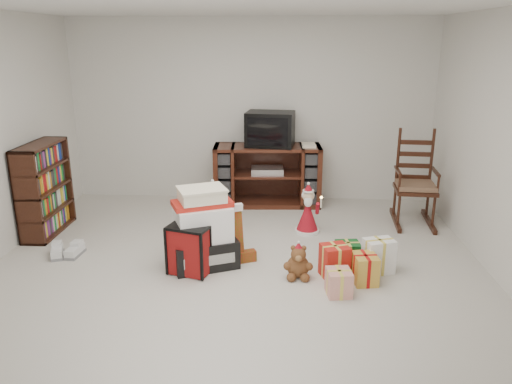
# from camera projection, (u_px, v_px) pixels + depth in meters

# --- Properties ---
(room) EXTENTS (5.01, 5.01, 2.51)m
(room) POSITION_uv_depth(u_px,v_px,m) (233.00, 150.00, 4.51)
(room) COLOR beige
(room) RESTS_ON ground
(tv_stand) EXTENTS (1.47, 0.59, 0.83)m
(tv_stand) POSITION_uv_depth(u_px,v_px,m) (267.00, 175.00, 6.85)
(tv_stand) COLOR #492114
(tv_stand) RESTS_ON floor
(bookshelf) EXTENTS (0.29, 0.88, 1.07)m
(bookshelf) POSITION_uv_depth(u_px,v_px,m) (45.00, 190.00, 5.82)
(bookshelf) COLOR #391A0F
(bookshelf) RESTS_ON floor
(rocking_chair) EXTENTS (0.54, 0.83, 1.21)m
(rocking_chair) POSITION_uv_depth(u_px,v_px,m) (414.00, 190.00, 6.19)
(rocking_chair) COLOR #391A0F
(rocking_chair) RESTS_ON floor
(gift_pile) EXTENTS (0.77, 0.68, 0.80)m
(gift_pile) POSITION_uv_depth(u_px,v_px,m) (203.00, 233.00, 5.00)
(gift_pile) COLOR black
(gift_pile) RESTS_ON floor
(red_suitcase) EXTENTS (0.42, 0.30, 0.58)m
(red_suitcase) POSITION_uv_depth(u_px,v_px,m) (189.00, 250.00, 4.83)
(red_suitcase) COLOR maroon
(red_suitcase) RESTS_ON floor
(stocking) EXTENTS (0.32, 0.23, 0.62)m
(stocking) POSITION_uv_depth(u_px,v_px,m) (232.00, 234.00, 5.08)
(stocking) COLOR #0E650B
(stocking) RESTS_ON floor
(teddy_bear) EXTENTS (0.22, 0.19, 0.33)m
(teddy_bear) POSITION_uv_depth(u_px,v_px,m) (298.00, 263.00, 4.80)
(teddy_bear) COLOR brown
(teddy_bear) RESTS_ON floor
(santa_figurine) EXTENTS (0.29, 0.28, 0.60)m
(santa_figurine) POSITION_uv_depth(u_px,v_px,m) (308.00, 214.00, 5.89)
(santa_figurine) COLOR maroon
(santa_figurine) RESTS_ON floor
(mrs_claus_figurine) EXTENTS (0.32, 0.30, 0.65)m
(mrs_claus_figurine) POSITION_uv_depth(u_px,v_px,m) (213.00, 214.00, 5.83)
(mrs_claus_figurine) COLOR maroon
(mrs_claus_figurine) RESTS_ON floor
(sneaker_pair) EXTENTS (0.36, 0.30, 0.10)m
(sneaker_pair) POSITION_uv_depth(u_px,v_px,m) (66.00, 252.00, 5.29)
(sneaker_pair) COLOR silver
(sneaker_pair) RESTS_ON floor
(gift_cluster) EXTENTS (0.77, 0.87, 0.26)m
(gift_cluster) POSITION_uv_depth(u_px,v_px,m) (351.00, 265.00, 4.80)
(gift_cluster) COLOR red
(gift_cluster) RESTS_ON floor
(crt_television) EXTENTS (0.68, 0.53, 0.46)m
(crt_television) POSITION_uv_depth(u_px,v_px,m) (270.00, 129.00, 6.65)
(crt_television) COLOR black
(crt_television) RESTS_ON tv_stand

